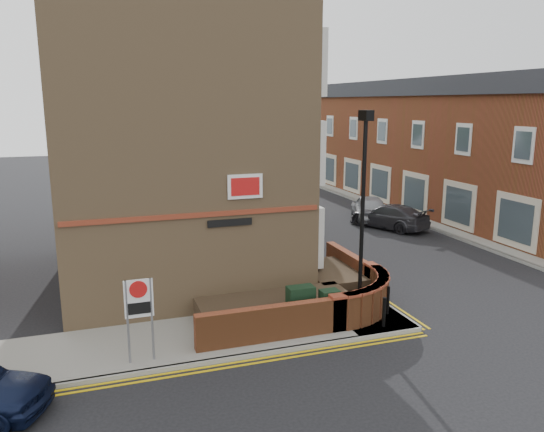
{
  "coord_description": "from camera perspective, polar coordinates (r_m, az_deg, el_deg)",
  "views": [
    {
      "loc": [
        -5.85,
        -12.46,
        6.64
      ],
      "look_at": [
        -0.28,
        4.0,
        2.9
      ],
      "focal_mm": 35.0,
      "sensor_mm": 36.0,
      "label": 1
    }
  ],
  "objects": [
    {
      "name": "silver_car_near",
      "position": [
        29.29,
        0.53,
        0.47
      ],
      "size": [
        3.16,
        4.51,
        1.41
      ],
      "primitive_type": "imported",
      "rotation": [
        0.0,
        0.0,
        -0.44
      ],
      "color": "#9FA1A6",
      "rests_on": "ground"
    },
    {
      "name": "pavement_corner",
      "position": [
        15.61,
        -8.49,
        -12.92
      ],
      "size": [
        13.0,
        3.0,
        0.12
      ],
      "primitive_type": "cube",
      "color": "gray",
      "rests_on": "ground"
    },
    {
      "name": "pavement_main",
      "position": [
        30.25,
        -3.19,
        -0.43
      ],
      "size": [
        2.0,
        32.0,
        0.12
      ],
      "primitive_type": "cube",
      "color": "gray",
      "rests_on": "ground"
    },
    {
      "name": "utility_cabinet_small",
      "position": [
        16.04,
        6.18,
        -9.78
      ],
      "size": [
        0.55,
        0.4,
        1.1
      ],
      "primitive_type": "cube",
      "color": "black",
      "rests_on": "pavement_corner"
    },
    {
      "name": "ground",
      "position": [
        15.28,
        5.98,
        -13.67
      ],
      "size": [
        120.0,
        120.0,
        0.0
      ],
      "primitive_type": "plane",
      "color": "black",
      "rests_on": "ground"
    },
    {
      "name": "zone_sign",
      "position": [
        13.91,
        -14.11,
        -9.28
      ],
      "size": [
        0.72,
        0.07,
        2.2
      ],
      "color": "slate",
      "rests_on": "pavement_corner"
    },
    {
      "name": "tree_far",
      "position": [
        43.26,
        -8.34,
        9.75
      ],
      "size": [
        3.81,
        3.81,
        7.0
      ],
      "color": "#382B1E",
      "rests_on": "pavement_main"
    },
    {
      "name": "kerb_side",
      "position": [
        14.29,
        -7.37,
        -15.38
      ],
      "size": [
        13.0,
        0.15,
        0.12
      ],
      "primitive_type": "cube",
      "color": "gray",
      "rests_on": "ground"
    },
    {
      "name": "grey_car_far",
      "position": [
        29.1,
        12.46,
        -0.02
      ],
      "size": [
        3.49,
        4.81,
        1.29
      ],
      "primitive_type": "imported",
      "rotation": [
        0.0,
        0.0,
        3.57
      ],
      "color": "#323137",
      "rests_on": "ground"
    },
    {
      "name": "kerb_main_far",
      "position": [
        31.23,
        14.47,
        -0.4
      ],
      "size": [
        0.15,
        40.0,
        0.12
      ],
      "primitive_type": "cube",
      "color": "gray",
      "rests_on": "ground"
    },
    {
      "name": "bollard_near",
      "position": [
        16.24,
        11.96,
        -10.07
      ],
      "size": [
        0.11,
        0.11,
        0.9
      ],
      "primitive_type": "cylinder",
      "color": "black",
      "rests_on": "pavement_corner"
    },
    {
      "name": "tree_mid",
      "position": [
        35.42,
        -5.96,
        9.76
      ],
      "size": [
        4.03,
        4.03,
        7.42
      ],
      "color": "#382B1E",
      "rests_on": "pavement_main"
    },
    {
      "name": "yellow_lines_side",
      "position": [
        14.09,
        -7.15,
        -16.03
      ],
      "size": [
        13.0,
        0.28,
        0.01
      ],
      "primitive_type": "cube",
      "color": "gold",
      "rests_on": "ground"
    },
    {
      "name": "silver_car_far",
      "position": [
        30.91,
        10.41,
        0.94
      ],
      "size": [
        3.13,
        4.64,
        1.47
      ],
      "primitive_type": "imported",
      "rotation": [
        0.0,
        0.0,
        2.78
      ],
      "color": "gray",
      "rests_on": "ground"
    },
    {
      "name": "pavement_far",
      "position": [
        32.36,
        17.44,
        -0.14
      ],
      "size": [
        4.0,
        40.0,
        0.12
      ],
      "primitive_type": "cube",
      "color": "gray",
      "rests_on": "ground"
    },
    {
      "name": "far_terrace",
      "position": [
        35.9,
        16.04,
        7.54
      ],
      "size": [
        5.4,
        30.4,
        8.0
      ],
      "color": "brown",
      "rests_on": "ground"
    },
    {
      "name": "utility_cabinet_large",
      "position": [
        15.98,
        3.08,
        -9.62
      ],
      "size": [
        0.8,
        0.45,
        1.2
      ],
      "primitive_type": "cube",
      "color": "black",
      "rests_on": "pavement_corner"
    },
    {
      "name": "kerb_main_near",
      "position": [
        30.52,
        -1.39,
        -0.29
      ],
      "size": [
        0.15,
        32.0,
        0.12
      ],
      "primitive_type": "cube",
      "color": "gray",
      "rests_on": "ground"
    },
    {
      "name": "lamppost",
      "position": [
        15.91,
        9.7,
        0.01
      ],
      "size": [
        0.25,
        0.5,
        6.3
      ],
      "color": "black",
      "rests_on": "pavement_corner"
    },
    {
      "name": "corner_building",
      "position": [
        20.68,
        -10.52,
        10.81
      ],
      "size": [
        8.95,
        10.4,
        13.6
      ],
      "color": "#987751",
      "rests_on": "ground"
    },
    {
      "name": "traffic_light_assembly",
      "position": [
        38.55,
        -6.28,
        6.35
      ],
      "size": [
        0.2,
        0.16,
        4.2
      ],
      "color": "black",
      "rests_on": "pavement_main"
    },
    {
      "name": "garden_wall",
      "position": [
        17.38,
        2.5,
        -10.32
      ],
      "size": [
        6.8,
        6.0,
        1.2
      ],
      "primitive_type": null,
      "color": "brown",
      "rests_on": "ground"
    },
    {
      "name": "far_terrace_cream",
      "position": [
        54.47,
        3.31,
        9.42
      ],
      "size": [
        5.4,
        12.4,
        8.0
      ],
      "color": "beige",
      "rests_on": "ground"
    },
    {
      "name": "bollard_far",
      "position": [
        17.17,
        12.34,
        -8.84
      ],
      "size": [
        0.11,
        0.11,
        0.9
      ],
      "primitive_type": "cylinder",
      "color": "black",
      "rests_on": "pavement_corner"
    },
    {
      "name": "red_car_main",
      "position": [
        35.41,
        -2.94,
        2.42
      ],
      "size": [
        3.25,
        5.14,
        1.32
      ],
      "primitive_type": "imported",
      "rotation": [
        0.0,
        0.0,
        -0.24
      ],
      "color": "#9D3311",
      "rests_on": "ground"
    },
    {
      "name": "tree_near",
      "position": [
        27.71,
        -2.21,
        8.14
      ],
      "size": [
        3.64,
        3.65,
        6.7
      ],
      "color": "#382B1E",
      "rests_on": "pavement_main"
    },
    {
      "name": "yellow_lines_main",
      "position": [
        30.61,
        -0.94,
        -0.36
      ],
      "size": [
        0.28,
        32.0,
        0.01
      ],
      "primitive_type": "cube",
      "color": "gold",
      "rests_on": "ground"
    }
  ]
}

